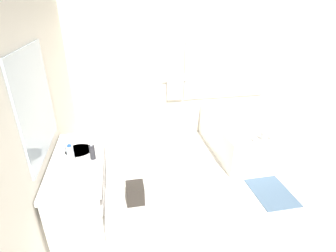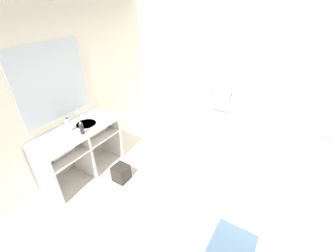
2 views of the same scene
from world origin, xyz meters
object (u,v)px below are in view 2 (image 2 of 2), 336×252
water_bottle_1 (68,125)px  soap_dispenser (82,129)px  waste_bin (121,173)px  bathtub (262,171)px

water_bottle_1 → soap_dispenser: (0.22, 0.06, -0.02)m
water_bottle_1 → waste_bin: size_ratio=0.84×
soap_dispenser → waste_bin: soap_dispenser is taller
bathtub → waste_bin: (-1.99, -1.05, -0.19)m
bathtub → soap_dispenser: 2.84m
bathtub → soap_dispenser: size_ratio=8.45×
water_bottle_1 → waste_bin: 1.14m
soap_dispenser → waste_bin: size_ratio=0.71×
bathtub → waste_bin: 2.26m
water_bottle_1 → bathtub: bearing=26.4°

